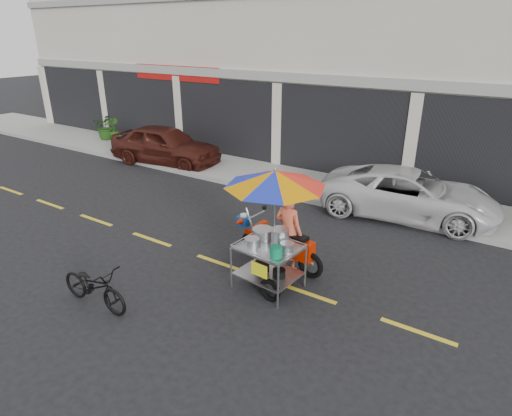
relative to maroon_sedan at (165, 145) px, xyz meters
The scene contains 9 objects.
ground 9.38m from the maroon_sedan, 30.15° to the right, with size 90.00×90.00×0.00m, color black.
sidewalk 8.16m from the maroon_sedan, ahead, with size 45.00×3.00×0.15m, color gray.
centerline 9.38m from the maroon_sedan, 30.15° to the right, with size 42.00×0.10×0.01m, color gold.
maroon_sedan is the anchor object (origin of this frame).
white_pickup 8.63m from the maroon_sedan, ahead, with size 2.03×4.40×1.22m, color silver.
plant_tall 4.54m from the maroon_sedan, 167.86° to the left, with size 0.99×0.86×1.10m, color #1D4112.
plant_short 4.34m from the maroon_sedan, 165.07° to the left, with size 0.50×0.50×0.89m, color #1D4112.
near_bicycle 8.77m from the maroon_sedan, 53.67° to the right, with size 0.53×1.52×0.80m, color black.
food_vendor_rig 8.73m from the maroon_sedan, 31.77° to the right, with size 2.32×2.00×2.34m.
Camera 1 is at (2.89, -6.09, 4.45)m, focal length 30.00 mm.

